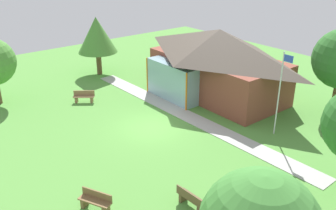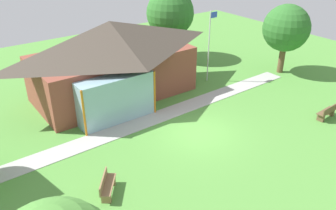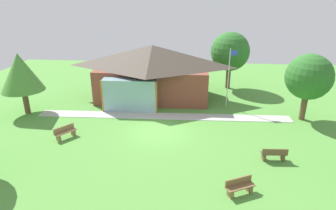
# 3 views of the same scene
# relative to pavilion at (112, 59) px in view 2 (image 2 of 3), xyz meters

# --- Properties ---
(ground_plane) EXTENTS (44.00, 44.00, 0.00)m
(ground_plane) POSITION_rel_pavilion_xyz_m (1.44, -6.87, -2.58)
(ground_plane) COLOR #54933D
(pavilion) EXTENTS (10.96, 6.83, 4.96)m
(pavilion) POSITION_rel_pavilion_xyz_m (0.00, 0.00, 0.00)
(pavilion) COLOR brown
(pavilion) RESTS_ON ground_plane
(footpath) EXTENTS (20.23, 1.71, 0.03)m
(footpath) POSITION_rel_pavilion_xyz_m (1.44, -4.13, -2.57)
(footpath) COLOR #ADADA8
(footpath) RESTS_ON ground_plane
(flagpole) EXTENTS (0.64, 0.08, 5.09)m
(flagpole) POSITION_rel_pavilion_xyz_m (6.74, -1.71, 0.24)
(flagpole) COLOR silver
(flagpole) RESTS_ON ground_plane
(bench_mid_left) EXTENTS (1.26, 1.46, 0.84)m
(bench_mid_left) POSITION_rel_pavilion_xyz_m (-4.86, -8.35, -2.18)
(bench_mid_left) COLOR olive
(bench_mid_left) RESTS_ON ground_plane
(bench_lawn_far_right) EXTENTS (1.52, 0.52, 0.84)m
(bench_lawn_far_right) POSITION_rel_pavilion_xyz_m (8.59, -10.12, -2.18)
(bench_lawn_far_right) COLOR brown
(bench_lawn_far_right) RESTS_ON ground_plane
(tree_east_hedge) EXTENTS (3.44, 3.44, 5.17)m
(tree_east_hedge) POSITION_rel_pavilion_xyz_m (12.35, -3.81, 0.84)
(tree_east_hedge) COLOR brown
(tree_east_hedge) RESTS_ON ground_plane
(tree_behind_pavilion_right) EXTENTS (3.86, 3.86, 5.74)m
(tree_behind_pavilion_right) POSITION_rel_pavilion_xyz_m (7.40, 3.81, 1.20)
(tree_behind_pavilion_right) COLOR brown
(tree_behind_pavilion_right) RESTS_ON ground_plane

